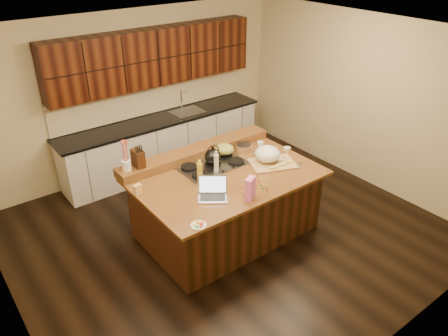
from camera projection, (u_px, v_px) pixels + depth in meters
room at (226, 145)px, 5.53m from camera, size 5.52×5.02×2.72m
island at (226, 204)px, 5.96m from camera, size 2.40×1.60×0.92m
back_ledge at (196, 152)px, 6.20m from camera, size 2.40×0.30×0.12m
cooktop at (213, 165)px, 5.94m from camera, size 0.92×0.52×0.05m
back_counter at (161, 115)px, 7.42m from camera, size 3.70×0.66×2.40m
kettle at (213, 157)px, 5.88m from camera, size 0.28×0.28×0.21m
green_bowl at (225, 149)px, 6.14m from camera, size 0.33×0.33×0.15m
laptop at (213, 192)px, 5.25m from camera, size 0.45×0.43×0.24m
oil_bottle at (200, 173)px, 5.50m from camera, size 0.08×0.08×0.27m
vinegar_bottle at (216, 163)px, 5.76m from camera, size 0.08×0.08×0.25m
wooden_tray at (269, 156)px, 5.97m from camera, size 0.72×0.63×0.24m
ramekin_a at (280, 160)px, 6.05m from camera, size 0.13×0.13×0.04m
ramekin_b at (287, 149)px, 6.37m from camera, size 0.13×0.13×0.04m
ramekin_c at (260, 143)px, 6.53m from camera, size 0.12×0.12×0.04m
strainer_bowl at (244, 148)px, 6.34m from camera, size 0.30×0.30×0.09m
kitchen_timer at (300, 163)px, 5.96m from camera, size 0.11×0.11×0.07m
pink_bag at (250, 189)px, 5.16m from camera, size 0.17×0.14×0.29m
candy_plate at (199, 225)px, 4.75m from camera, size 0.23×0.23×0.01m
package_box at (138, 190)px, 5.29m from camera, size 0.10×0.08×0.13m
utensil_crock at (127, 165)px, 5.57m from camera, size 0.13×0.13×0.14m
knife_block at (138, 158)px, 5.64m from camera, size 0.12×0.19×0.23m
gumdrop_0 at (247, 191)px, 5.36m from camera, size 0.02×0.02×0.02m
gumdrop_1 at (263, 188)px, 5.42m from camera, size 0.02×0.02×0.02m
gumdrop_2 at (267, 190)px, 5.39m from camera, size 0.02×0.02×0.02m
gumdrop_3 at (261, 185)px, 5.48m from camera, size 0.02×0.02×0.02m
gumdrop_4 at (241, 188)px, 5.43m from camera, size 0.02×0.02×0.02m
gumdrop_5 at (266, 187)px, 5.44m from camera, size 0.02×0.02×0.02m
gumdrop_6 at (248, 194)px, 5.31m from camera, size 0.02×0.02×0.02m
gumdrop_7 at (255, 189)px, 5.40m from camera, size 0.02×0.02×0.02m
gumdrop_8 at (256, 184)px, 5.51m from camera, size 0.02×0.02×0.02m
gumdrop_9 at (243, 195)px, 5.29m from camera, size 0.02×0.02×0.02m
gumdrop_10 at (259, 181)px, 5.57m from camera, size 0.02×0.02×0.02m
gumdrop_11 at (251, 192)px, 5.34m from camera, size 0.02×0.02×0.02m
gumdrop_12 at (254, 192)px, 5.35m from camera, size 0.02×0.02×0.02m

